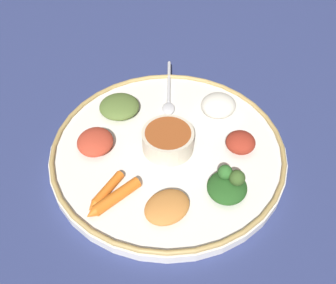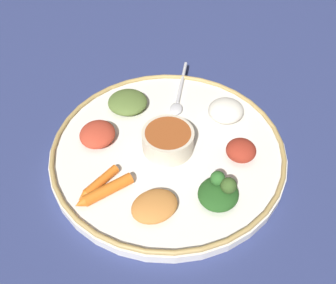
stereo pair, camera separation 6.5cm
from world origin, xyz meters
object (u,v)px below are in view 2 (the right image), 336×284
center_bowl (168,140)px  greens_pile (219,191)px  carrot_near_spoon (98,183)px  carrot_outer (105,191)px  spoon (179,96)px

center_bowl → greens_pile: size_ratio=0.99×
carrot_near_spoon → carrot_outer: (0.00, -0.02, 0.00)m
greens_pile → carrot_outer: size_ratio=0.92×
spoon → carrot_outer: (-0.20, -0.16, 0.01)m
center_bowl → carrot_outer: 0.14m
carrot_near_spoon → greens_pile: bearing=-31.8°
carrot_outer → carrot_near_spoon: bearing=100.5°
center_bowl → carrot_outer: (-0.13, -0.05, -0.01)m
center_bowl → greens_pile: 0.13m
carrot_near_spoon → carrot_outer: bearing=-79.5°
center_bowl → carrot_near_spoon: center_bowl is taller
spoon → center_bowl: bearing=-124.0°
spoon → carrot_near_spoon: (-0.21, -0.14, 0.00)m
center_bowl → spoon: size_ratio=0.61×
center_bowl → carrot_near_spoon: bearing=-168.4°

